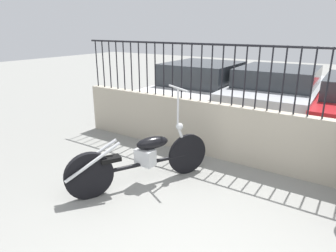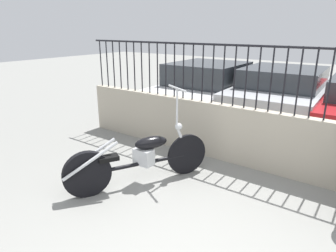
% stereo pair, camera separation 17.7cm
% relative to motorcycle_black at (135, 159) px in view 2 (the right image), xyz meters
% --- Properties ---
extents(low_wall, '(8.21, 0.18, 0.98)m').
position_rel_motorcycle_black_xyz_m(low_wall, '(1.63, 1.61, 0.07)').
color(low_wall, '#B2A893').
rests_on(low_wall, ground_plane).
extents(fence_railing, '(8.21, 0.04, 0.99)m').
position_rel_motorcycle_black_xyz_m(fence_railing, '(1.63, 1.61, 1.20)').
color(fence_railing, black).
rests_on(fence_railing, low_wall).
extents(motorcycle_black, '(1.14, 2.00, 1.41)m').
position_rel_motorcycle_black_xyz_m(motorcycle_black, '(0.00, 0.00, 0.00)').
color(motorcycle_black, black).
rests_on(motorcycle_black, ground_plane).
extents(car_white, '(1.96, 3.96, 1.36)m').
position_rel_motorcycle_black_xyz_m(car_white, '(-1.04, 4.15, 0.26)').
color(car_white, black).
rests_on(car_white, ground_plane).
extents(car_silver, '(2.04, 4.02, 1.33)m').
position_rel_motorcycle_black_xyz_m(car_silver, '(0.77, 4.52, 0.26)').
color(car_silver, black).
rests_on(car_silver, ground_plane).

